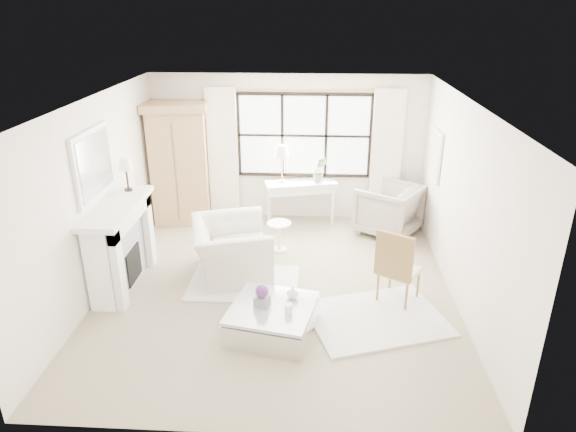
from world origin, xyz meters
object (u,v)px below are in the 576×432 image
object	(u,v)px
armoire	(179,163)
console_table	(301,202)
coffee_table	(272,320)
club_armchair	(231,249)

from	to	relation	value
armoire	console_table	distance (m)	2.34
console_table	coffee_table	size ratio (longest dim) A/B	1.16
armoire	console_table	size ratio (longest dim) A/B	1.63
armoire	coffee_table	world-z (taller)	armoire
console_table	coffee_table	distance (m)	3.55
armoire	coffee_table	distance (m)	4.12
console_table	club_armchair	bearing A→B (deg)	-129.50
club_armchair	coffee_table	size ratio (longest dim) A/B	1.08
armoire	club_armchair	size ratio (longest dim) A/B	1.76
armoire	coffee_table	xyz separation A→B (m)	(1.99, -3.48, -0.96)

